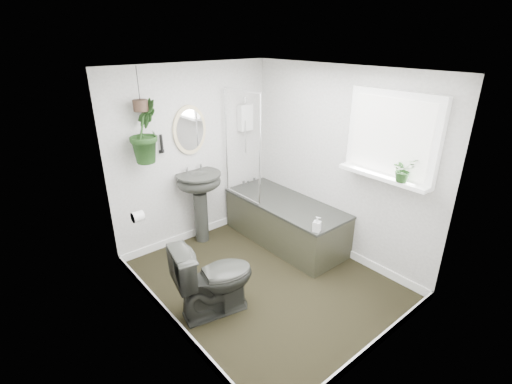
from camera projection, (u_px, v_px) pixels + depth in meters
floor at (264, 281)px, 4.26m from camera, size 2.30×2.80×0.02m
ceiling at (267, 69)px, 3.34m from camera, size 2.30×2.80×0.02m
wall_back at (194, 156)px, 4.80m from camera, size 2.30×0.02×2.30m
wall_front at (388, 242)px, 2.80m from camera, size 2.30×0.02×2.30m
wall_left at (162, 221)px, 3.12m from camera, size 0.02×2.80×2.30m
wall_right at (337, 164)px, 4.48m from camera, size 0.02×2.80×2.30m
skirting at (264, 276)px, 4.23m from camera, size 2.30×2.80×0.10m
bathtub at (285, 221)px, 4.96m from camera, size 0.72×1.72×0.58m
bath_screen at (242, 146)px, 4.72m from camera, size 0.04×0.72×1.40m
shower_box at (245, 117)px, 5.06m from camera, size 0.20×0.10×0.35m
oval_mirror at (190, 130)px, 4.60m from camera, size 0.46×0.03×0.62m
wall_sconce at (162, 144)px, 4.40m from camera, size 0.04×0.04×0.22m
toilet_roll_holder at (138, 217)px, 3.74m from camera, size 0.11×0.11×0.11m
window_recess at (392, 136)px, 3.75m from camera, size 0.08×1.00×0.90m
window_sill at (383, 176)px, 3.87m from camera, size 0.18×1.00×0.04m
window_blinds at (390, 137)px, 3.72m from camera, size 0.01×0.86×0.76m
toilet at (214, 278)px, 3.63m from camera, size 0.86×0.61×0.80m
pedestal_sink at (201, 207)px, 4.90m from camera, size 0.68×0.62×0.97m
sill_plant at (403, 170)px, 3.63m from camera, size 0.28×0.26×0.24m
hanging_plant at (144, 132)px, 4.09m from camera, size 0.47×0.49×0.70m
soap_bottle at (317, 224)px, 4.08m from camera, size 0.11×0.11×0.18m
hanging_pot at (141, 105)px, 3.98m from camera, size 0.16×0.16×0.12m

